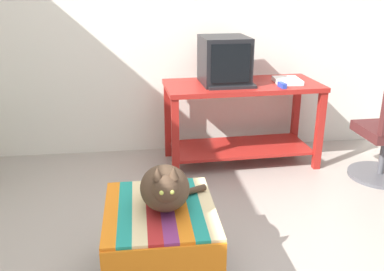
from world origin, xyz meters
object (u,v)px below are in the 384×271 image
at_px(tv_monitor, 224,61).
at_px(ottoman_with_blanket, 161,244).
at_px(keyboard, 231,86).
at_px(cat, 165,188).
at_px(stapler, 282,85).
at_px(book, 287,81).
at_px(desk, 242,110).

bearing_deg(tv_monitor, ottoman_with_blanket, -114.92).
bearing_deg(keyboard, cat, -116.33).
bearing_deg(tv_monitor, stapler, -28.12).
height_order(cat, stapler, stapler).
distance_m(book, cat, 1.93).
xyz_separation_m(book, cat, (-1.17, -1.52, -0.18)).
bearing_deg(keyboard, tv_monitor, 98.96).
distance_m(desk, keyboard, 0.31).
relative_size(tv_monitor, book, 1.69).
bearing_deg(desk, book, -6.57).
xyz_separation_m(ottoman_with_blanket, cat, (0.03, -0.00, 0.34)).
height_order(tv_monitor, book, tv_monitor).
height_order(book, cat, book).
bearing_deg(cat, desk, 64.01).
xyz_separation_m(ottoman_with_blanket, stapler, (1.10, 1.36, 0.53)).
bearing_deg(book, ottoman_with_blanket, -124.86).
relative_size(keyboard, cat, 1.07).
distance_m(ottoman_with_blanket, cat, 0.34).
relative_size(desk, ottoman_with_blanket, 2.02).
height_order(tv_monitor, cat, tv_monitor).
xyz_separation_m(desk, keyboard, (-0.13, -0.14, 0.25)).
relative_size(cat, stapler, 3.39).
height_order(desk, tv_monitor, tv_monitor).
xyz_separation_m(tv_monitor, book, (0.55, -0.05, -0.18)).
distance_m(keyboard, ottoman_with_blanket, 1.65).
distance_m(desk, book, 0.47).
height_order(desk, book, book).
bearing_deg(tv_monitor, cat, -113.95).
bearing_deg(desk, ottoman_with_blanket, -120.14).
bearing_deg(ottoman_with_blanket, keyboard, 64.33).
xyz_separation_m(desk, book, (0.39, -0.03, 0.25)).
bearing_deg(desk, tv_monitor, 168.78).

